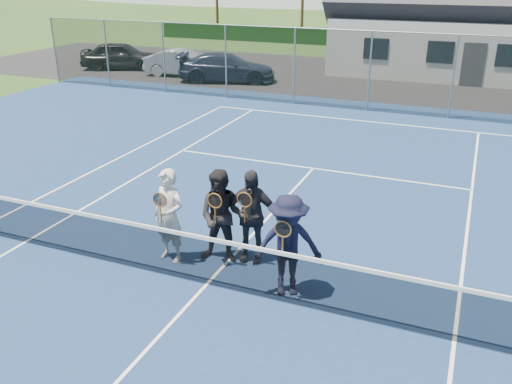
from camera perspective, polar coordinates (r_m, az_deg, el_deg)
ground at (r=27.94m, az=14.31°, el=11.25°), size 220.00×220.00×0.00m
court_surface at (r=9.66m, az=-5.19°, el=-9.73°), size 30.00×30.00×0.02m
tarmac_carpark at (r=28.77m, az=6.28°, el=12.12°), size 40.00×12.00×0.01m
hedge_row at (r=39.64m, az=17.24°, el=14.93°), size 40.00×1.20×1.10m
car_a at (r=31.22m, az=-13.97°, el=13.78°), size 4.63×3.19×1.46m
car_b at (r=28.56m, az=-7.60°, el=13.31°), size 4.14×1.91×1.32m
car_c at (r=26.89m, az=-3.09°, el=12.94°), size 5.01×3.16×1.35m
court_markings at (r=9.65m, az=-5.19°, el=-9.65°), size 11.03×23.83×0.01m
tennis_net at (r=9.38m, az=-5.30°, el=-6.99°), size 11.68×0.08×1.10m
perimeter_fence at (r=21.36m, az=11.87°, el=12.31°), size 30.07×0.07×3.02m
player_a at (r=10.10m, az=-9.12°, el=-2.50°), size 0.73×0.56×1.80m
player_b at (r=9.97m, az=-3.60°, el=-2.61°), size 1.00×0.85×1.80m
player_c at (r=9.98m, az=-0.58°, el=-2.52°), size 1.11×0.61×1.80m
player_d at (r=8.96m, az=3.39°, el=-5.67°), size 1.33×1.08×1.80m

